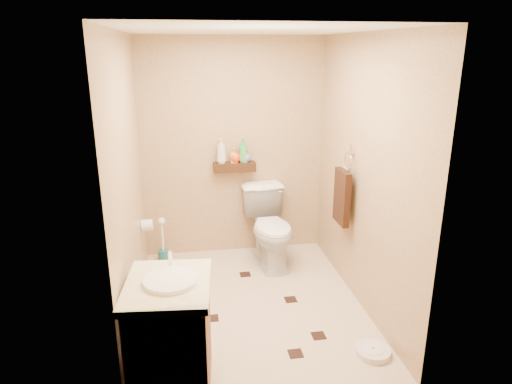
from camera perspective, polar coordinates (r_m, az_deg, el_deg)
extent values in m
plane|color=#CAAF94|center=(4.34, -0.58, -13.94)|extent=(2.50, 2.50, 0.00)
cube|color=tan|center=(5.05, -2.84, 5.35)|extent=(2.00, 0.04, 2.40)
cube|color=tan|center=(2.69, 3.50, -5.87)|extent=(2.00, 0.04, 2.40)
cube|color=tan|center=(3.83, -15.57, 0.72)|extent=(0.04, 2.50, 2.40)
cube|color=tan|center=(4.12, 13.25, 2.06)|extent=(0.04, 2.50, 2.40)
cube|color=white|center=(3.70, -0.70, 19.60)|extent=(2.00, 2.50, 0.02)
cube|color=#3E2411|center=(5.02, -2.70, 3.15)|extent=(0.46, 0.14, 0.10)
cube|color=black|center=(4.17, -5.50, -15.43)|extent=(0.11, 0.11, 0.01)
cube|color=black|center=(4.43, 4.35, -13.25)|extent=(0.11, 0.11, 0.01)
cube|color=black|center=(3.77, 4.96, -19.47)|extent=(0.11, 0.11, 0.01)
cube|color=black|center=(4.73, -8.23, -11.26)|extent=(0.11, 0.11, 0.01)
cube|color=black|center=(3.98, 7.82, -17.36)|extent=(0.11, 0.11, 0.01)
cube|color=black|center=(4.85, -1.37, -10.25)|extent=(0.11, 0.11, 0.01)
imported|color=white|center=(4.94, 1.82, -4.47)|extent=(0.54, 0.85, 0.83)
cube|color=brown|center=(3.30, -10.55, -17.63)|extent=(0.57, 0.67, 0.76)
cube|color=#F4EFB0|center=(3.09, -10.98, -11.44)|extent=(0.61, 0.72, 0.05)
cylinder|color=white|center=(3.07, -10.64, -10.94)|extent=(0.35, 0.35, 0.05)
cylinder|color=silver|center=(3.24, -10.66, -8.14)|extent=(0.03, 0.03, 0.12)
cylinder|color=silver|center=(3.85, 14.42, -18.74)|extent=(0.28, 0.28, 0.05)
cylinder|color=white|center=(3.83, 14.45, -18.42)|extent=(0.16, 0.16, 0.01)
cylinder|color=#196264|center=(5.22, -11.46, -7.77)|extent=(0.12, 0.12, 0.13)
cylinder|color=silver|center=(5.13, -11.62, -5.40)|extent=(0.02, 0.02, 0.36)
sphere|color=silver|center=(5.06, -11.74, -3.62)|extent=(0.09, 0.09, 0.09)
cube|color=silver|center=(4.30, 11.97, 5.26)|extent=(0.03, 0.06, 0.08)
torus|color=silver|center=(4.31, 11.44, 3.69)|extent=(0.02, 0.19, 0.19)
cube|color=black|center=(4.39, 10.68, -0.63)|extent=(0.06, 0.30, 0.52)
cylinder|color=silver|center=(4.63, -13.48, -4.04)|extent=(0.11, 0.11, 0.11)
cylinder|color=silver|center=(4.62, -14.02, -3.37)|extent=(0.04, 0.02, 0.02)
imported|color=beige|center=(4.96, -4.35, 5.19)|extent=(0.15, 0.15, 0.28)
imported|color=#FFB235|center=(4.99, -2.73, 4.60)|extent=(0.09, 0.09, 0.16)
imported|color=red|center=(4.99, -2.61, 4.56)|extent=(0.16, 0.16, 0.15)
imported|color=green|center=(4.99, -1.61, 5.21)|extent=(0.10, 0.10, 0.26)
imported|color=#E5794C|center=(5.00, -1.39, 4.64)|extent=(0.10, 0.10, 0.16)
imported|color=#4B79BD|center=(5.01, -1.22, 4.53)|extent=(0.14, 0.14, 0.14)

